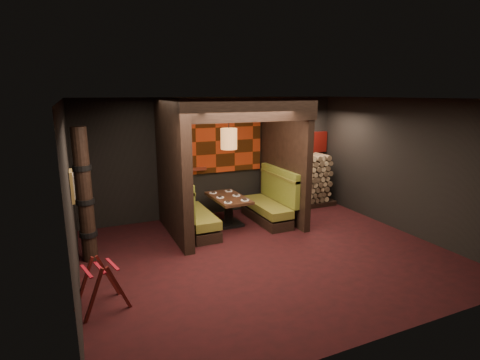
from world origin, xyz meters
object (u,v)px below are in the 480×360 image
object	(u,v)px
booth_bench_left	(192,215)
totem_column	(85,197)
firewood_stack	(303,181)
pendant_lamp	(229,139)
booth_bench_right	(270,204)
luggage_rack	(101,283)
dining_table	(228,206)

from	to	relation	value
booth_bench_left	totem_column	xyz separation A→B (m)	(-2.09, -0.55, 0.79)
booth_bench_left	firewood_stack	bearing A→B (deg)	12.17
pendant_lamp	firewood_stack	world-z (taller)	pendant_lamp
booth_bench_right	luggage_rack	bearing A→B (deg)	-149.61
dining_table	luggage_rack	world-z (taller)	luggage_rack
totem_column	firewood_stack	size ratio (longest dim) A/B	1.39
booth_bench_left	luggage_rack	distance (m)	3.04
booth_bench_left	firewood_stack	world-z (taller)	firewood_stack
luggage_rack	firewood_stack	world-z (taller)	firewood_stack
dining_table	firewood_stack	size ratio (longest dim) A/B	0.74
booth_bench_right	luggage_rack	xyz separation A→B (m)	(-3.90, -2.29, -0.03)
dining_table	firewood_stack	distance (m)	2.43
luggage_rack	firewood_stack	size ratio (longest dim) A/B	0.45
booth_bench_right	firewood_stack	distance (m)	1.55
pendant_lamp	luggage_rack	distance (m)	4.08
booth_bench_left	totem_column	bearing A→B (deg)	-165.25
booth_bench_left	firewood_stack	xyz separation A→B (m)	(3.25, 0.70, 0.28)
booth_bench_right	totem_column	world-z (taller)	totem_column
pendant_lamp	luggage_rack	size ratio (longest dim) A/B	1.41
booth_bench_right	firewood_stack	world-z (taller)	firewood_stack
firewood_stack	dining_table	bearing A→B (deg)	-166.54
dining_table	luggage_rack	size ratio (longest dim) A/B	1.65
pendant_lamp	firewood_stack	bearing A→B (deg)	14.60
dining_table	luggage_rack	bearing A→B (deg)	-140.11
pendant_lamp	totem_column	size ratio (longest dim) A/B	0.46
dining_table	booth_bench_left	bearing A→B (deg)	-171.30
totem_column	booth_bench_right	bearing A→B (deg)	7.86
booth_bench_right	firewood_stack	size ratio (longest dim) A/B	0.92
booth_bench_left	totem_column	size ratio (longest dim) A/B	0.67
luggage_rack	booth_bench_left	bearing A→B (deg)	48.72
booth_bench_left	pendant_lamp	bearing A→B (deg)	5.53
luggage_rack	firewood_stack	distance (m)	6.05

